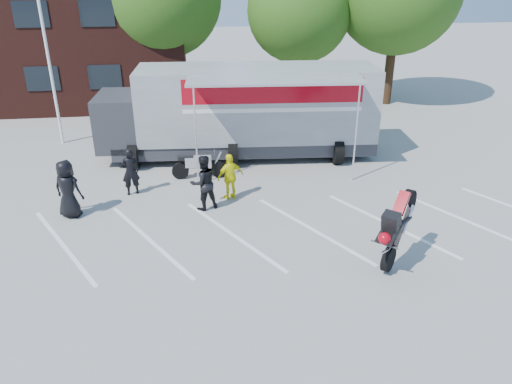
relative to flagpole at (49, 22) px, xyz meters
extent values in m
plane|color=gray|center=(6.24, -10.00, -5.05)|extent=(100.00, 100.00, 0.00)
cube|color=white|center=(6.24, -9.00, -5.05)|extent=(18.09, 13.33, 0.01)
cube|color=#3E1914|center=(-3.76, 8.00, -1.55)|extent=(18.00, 8.00, 7.00)
cylinder|color=white|center=(-0.26, 0.00, -1.05)|extent=(0.12, 0.12, 8.00)
cylinder|color=#382314|center=(4.24, 6.00, -3.43)|extent=(0.50, 0.50, 3.24)
cylinder|color=#382314|center=(11.24, 5.00, -3.61)|extent=(0.50, 0.50, 2.88)
sphere|color=#254D13|center=(11.24, 5.00, -0.09)|extent=(5.44, 5.44, 5.44)
cylinder|color=#382314|center=(16.24, 4.50, -3.34)|extent=(0.50, 0.50, 3.42)
imported|color=black|center=(1.54, -7.17, -4.12)|extent=(1.07, 0.90, 1.86)
imported|color=black|center=(3.28, -5.76, -4.22)|extent=(0.69, 0.55, 1.66)
imported|color=black|center=(5.70, -7.19, -4.14)|extent=(1.07, 0.96, 1.82)
imported|color=#FAF40D|center=(6.60, -6.55, -4.26)|extent=(1.01, 0.70, 1.59)
camera|label=1|loc=(5.48, -21.72, 2.31)|focal=35.00mm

